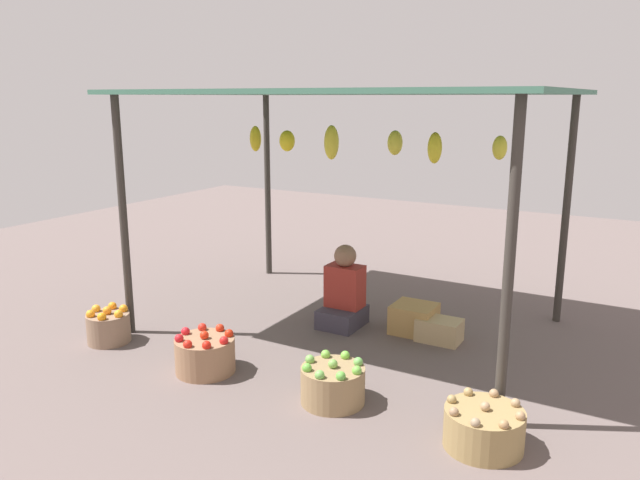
{
  "coord_description": "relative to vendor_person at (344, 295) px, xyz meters",
  "views": [
    {
      "loc": [
        2.49,
        -4.93,
        2.12
      ],
      "look_at": [
        0.0,
        -0.56,
        0.95
      ],
      "focal_mm": 34.72,
      "sensor_mm": 36.0,
      "label": 1
    }
  ],
  "objects": [
    {
      "name": "wooden_crate_near_vendor",
      "position": [
        0.65,
        0.15,
        -0.17
      ],
      "size": [
        0.38,
        0.36,
        0.26
      ],
      "primitive_type": "cube",
      "color": "#AD864A",
      "rests_on": "ground"
    },
    {
      "name": "basket_red_tomatoes",
      "position": [
        -0.47,
        -1.45,
        -0.15
      ],
      "size": [
        0.47,
        0.47,
        0.34
      ],
      "color": "#966E4F",
      "rests_on": "ground"
    },
    {
      "name": "vendor_person",
      "position": [
        0.0,
        0.0,
        0.0
      ],
      "size": [
        0.36,
        0.44,
        0.78
      ],
      "color": "#3D3846",
      "rests_on": "ground"
    },
    {
      "name": "basket_potatoes",
      "position": [
        1.72,
        -1.43,
        -0.17
      ],
      "size": [
        0.49,
        0.49,
        0.3
      ],
      "color": "#997E4D",
      "rests_on": "ground"
    },
    {
      "name": "market_stall_structure",
      "position": [
        0.06,
        0.01,
        1.73
      ],
      "size": [
        3.66,
        2.55,
        2.18
      ],
      "color": "#38332D",
      "rests_on": "ground"
    },
    {
      "name": "basket_green_apples",
      "position": [
        0.64,
        -1.39,
        -0.16
      ],
      "size": [
        0.46,
        0.46,
        0.32
      ],
      "color": "#947751",
      "rests_on": "ground"
    },
    {
      "name": "basket_oranges",
      "position": [
        -1.61,
        -1.4,
        -0.16
      ],
      "size": [
        0.37,
        0.37,
        0.33
      ],
      "color": "#8A6D55",
      "rests_on": "ground"
    },
    {
      "name": "ground_plane",
      "position": [
        0.06,
        -0.01,
        -0.3
      ],
      "size": [
        14.0,
        14.0,
        0.0
      ],
      "primitive_type": "plane",
      "color": "#655654"
    },
    {
      "name": "wooden_crate_stacked_rear",
      "position": [
        0.92,
        0.07,
        -0.2
      ],
      "size": [
        0.38,
        0.26,
        0.2
      ],
      "primitive_type": "cube",
      "color": "tan",
      "rests_on": "ground"
    }
  ]
}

